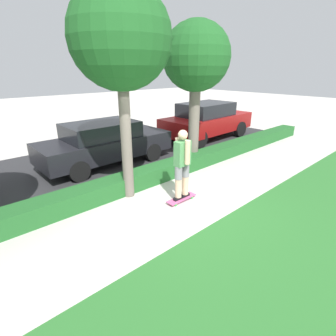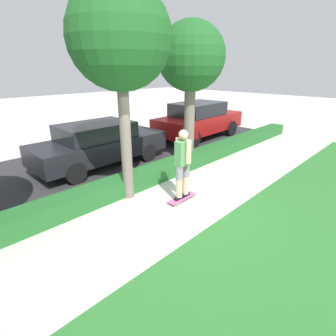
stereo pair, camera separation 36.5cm
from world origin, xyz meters
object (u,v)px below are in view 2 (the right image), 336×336
(skater_person, at_px, (183,163))
(parked_car_middle, at_px, (100,144))
(skateboard, at_px, (182,198))
(tree_mid, at_px, (120,39))
(tree_far, at_px, (191,59))
(parked_car_rear, at_px, (199,120))

(skater_person, xyz_separation_m, parked_car_middle, (0.02, 3.68, -0.24))
(skateboard, distance_m, tree_mid, 3.84)
(skater_person, bearing_deg, parked_car_middle, 89.75)
(tree_far, bearing_deg, tree_mid, -169.39)
(skateboard, relative_size, skater_person, 0.49)
(tree_mid, bearing_deg, parked_car_middle, 72.60)
(skateboard, bearing_deg, skater_person, 180.00)
(parked_car_rear, bearing_deg, parked_car_middle, 177.87)
(skateboard, distance_m, parked_car_middle, 3.74)
(skateboard, height_order, parked_car_rear, parked_car_rear)
(skateboard, relative_size, tree_far, 0.19)
(tree_mid, xyz_separation_m, tree_far, (3.03, 0.57, -0.30))
(skateboard, height_order, skater_person, skater_person)
(parked_car_middle, relative_size, parked_car_rear, 0.94)
(parked_car_middle, xyz_separation_m, parked_car_rear, (5.27, -0.04, 0.11))
(skateboard, height_order, tree_mid, tree_mid)
(tree_far, relative_size, parked_car_rear, 0.95)
(tree_mid, bearing_deg, parked_car_rear, 22.36)
(parked_car_middle, distance_m, parked_car_rear, 5.28)
(parked_car_middle, bearing_deg, tree_far, -41.38)
(parked_car_middle, bearing_deg, skater_person, -90.17)
(parked_car_rear, bearing_deg, tree_far, -149.24)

